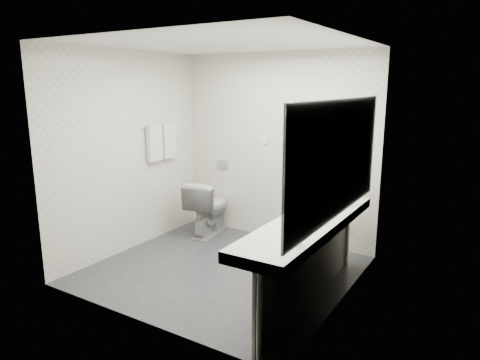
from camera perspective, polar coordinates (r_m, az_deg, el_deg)
The scene contains 30 objects.
floor at distance 5.10m, azimuth -2.37°, elevation -11.71°, with size 2.80×2.80×0.00m, color #2E2F34.
ceiling at distance 4.67m, azimuth -2.66°, elevation 17.50°, with size 2.80×2.80×0.00m, color silver.
wall_back at distance 5.84m, azimuth 4.69°, elevation 4.17°, with size 2.80×2.80×0.00m, color beige.
wall_front at distance 3.75m, azimuth -13.72°, elevation -0.85°, with size 2.80×2.80×0.00m, color beige.
wall_left at distance 5.63m, azimuth -14.41°, elevation 3.51°, with size 2.60×2.60×0.00m, color beige.
wall_right at distance 4.12m, azimuth 13.82°, elevation 0.35°, with size 2.60×2.60×0.00m, color beige.
vanity_counter at distance 4.15m, azimuth 9.00°, elevation -5.81°, with size 0.55×2.20×0.10m, color silver.
vanity_panel at distance 4.29m, azimuth 9.12°, elevation -11.26°, with size 0.03×2.15×0.75m, color gray.
vanity_post_near at distance 3.44m, azimuth 2.56°, elevation -17.49°, with size 0.06×0.06×0.75m, color silver.
vanity_post_far at distance 5.20m, azimuth 13.91°, elevation -7.17°, with size 0.06×0.06×0.75m, color silver.
mirror at distance 3.90m, azimuth 12.85°, elevation 2.72°, with size 0.02×2.20×1.05m, color #B2BCC6.
basin_near at distance 3.58m, azimuth 4.93°, elevation -8.13°, with size 0.40×0.31×0.05m, color white.
basin_far at distance 4.72m, azimuth 12.09°, elevation -3.23°, with size 0.40×0.31×0.05m, color white.
faucet_near at distance 3.47m, azimuth 7.86°, elevation -7.29°, with size 0.04×0.04×0.15m, color silver.
faucet_far at distance 4.64m, azimuth 14.41°, elevation -2.47°, with size 0.04×0.04×0.15m, color silver.
soap_bottle_a at distance 4.12m, azimuth 9.14°, elevation -4.40°, with size 0.05×0.05×0.11m, color white.
soap_bottle_b at distance 4.24m, azimuth 9.83°, elevation -4.17°, with size 0.06×0.06×0.08m, color white.
glass_left at distance 4.23m, azimuth 11.42°, elevation -4.05°, with size 0.06×0.06×0.11m, color silver.
toilet at distance 6.14m, azimuth -4.20°, elevation -3.61°, with size 0.44×0.77×0.78m, color white.
flush_plate at distance 6.30m, azimuth -2.32°, elevation 2.06°, with size 0.18×0.02×0.12m, color #B2B5BA.
pedal_bin at distance 5.76m, azimuth 5.89°, elevation -7.22°, with size 0.22×0.22×0.31m, color #B2B5BA.
bin_lid at distance 5.70m, azimuth 5.93°, elevation -5.69°, with size 0.22×0.22×0.01m, color #B2B5BA.
towel_rail at distance 5.95m, azimuth -10.41°, elevation 7.08°, with size 0.02×0.02×0.62m, color silver.
towel_near at distance 5.86m, azimuth -11.17°, elevation 4.81°, with size 0.07×0.24×0.48m, color silver.
towel_far at distance 6.07m, azimuth -9.37°, elevation 5.13°, with size 0.07×0.24×0.48m, color silver.
dryer_cradle at distance 5.67m, azimuth 6.86°, elevation 6.43°, with size 0.10×0.04×0.14m, color gray.
dryer_barrel at distance 5.60m, azimuth 6.57°, elevation 6.67°, with size 0.08×0.08×0.14m, color gray.
dryer_cord at distance 5.69m, azimuth 6.74°, elevation 3.91°, with size 0.02×0.02×0.35m, color black.
switch_plate_a at distance 5.88m, azimuth 3.35°, elevation 5.24°, with size 0.09×0.02×0.09m, color white.
switch_plate_b at distance 5.59m, azimuth 9.70°, elevation 4.70°, with size 0.09×0.02×0.09m, color white.
Camera 1 is at (2.62, -3.85, 2.09)m, focal length 32.45 mm.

